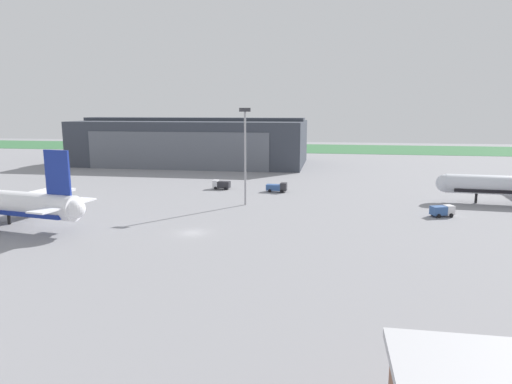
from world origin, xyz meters
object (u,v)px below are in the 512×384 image
Objects in this scene: maintenance_hangar at (193,142)px; ops_van at (442,210)px; stair_truck at (277,187)px; pushback_tractor at (221,184)px; apron_light_mast at (245,149)px.

ops_van is at bearing -45.77° from maintenance_hangar.
maintenance_hangar is at bearing 125.40° from stair_truck.
maintenance_hangar is at bearing 114.35° from pushback_tractor.
apron_light_mast is at bearing -64.57° from maintenance_hangar.
maintenance_hangar is 67.92m from stair_truck.
maintenance_hangar is 106.57m from ops_van.
stair_truck is (-35.05, 21.13, -0.02)m from ops_van.
pushback_tractor is 0.87× the size of stair_truck.
apron_light_mast is (10.02, -18.51, 10.93)m from pushback_tractor.
pushback_tractor is 0.22× the size of apron_light_mast.
apron_light_mast reaches higher than stair_truck.
pushback_tractor is 23.71m from apron_light_mast.
ops_van is (50.07, -22.92, -0.01)m from pushback_tractor.
maintenance_hangar reaches higher than pushback_tractor.
pushback_tractor is at bearing -65.65° from maintenance_hangar.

